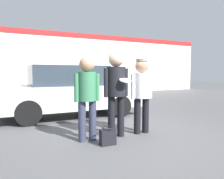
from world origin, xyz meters
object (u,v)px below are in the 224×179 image
(person_middle_with_frisbee, at_px, (116,85))
(parked_car_near, at_px, (70,91))
(person_right, at_px, (142,89))
(person_left, at_px, (87,91))
(handbag, at_px, (108,136))
(shrub, at_px, (109,83))

(person_middle_with_frisbee, distance_m, parked_car_near, 2.69)
(person_middle_with_frisbee, distance_m, person_right, 0.65)
(person_left, bearing_deg, handbag, -58.51)
(parked_car_near, xyz_separation_m, handbag, (-0.11, -3.08, -0.62))
(shrub, distance_m, handbag, 10.54)
(person_left, distance_m, shrub, 10.27)
(person_left, bearing_deg, parked_car_near, 82.16)
(person_right, distance_m, parked_car_near, 2.81)
(parked_car_near, distance_m, handbag, 3.14)
(person_right, bearing_deg, handbag, -157.38)
(shrub, bearing_deg, person_right, -110.77)
(person_middle_with_frisbee, bearing_deg, shrub, 65.80)
(parked_car_near, relative_size, handbag, 12.61)
(person_right, relative_size, parked_car_near, 0.39)
(person_middle_with_frisbee, xyz_separation_m, shrub, (4.09, 9.10, -0.40))
(person_left, relative_size, handbag, 4.90)
(person_middle_with_frisbee, bearing_deg, person_left, -179.76)
(person_middle_with_frisbee, xyz_separation_m, handbag, (-0.39, -0.42, -0.94))
(handbag, bearing_deg, person_middle_with_frisbee, 47.13)
(person_right, bearing_deg, parked_car_near, 109.17)
(person_right, bearing_deg, person_left, -179.39)
(person_middle_with_frisbee, distance_m, handbag, 1.10)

